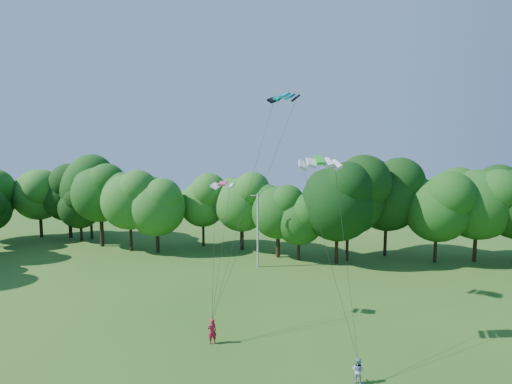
# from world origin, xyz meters

# --- Properties ---
(utility_pole) EXTENTS (1.75, 0.28, 8.78)m
(utility_pole) POSITION_xyz_m (-2.94, 29.54, 4.50)
(utility_pole) COLOR #A8AAA1
(utility_pole) RESTS_ON ground
(kite_flyer_left) EXTENTS (0.80, 0.77, 1.84)m
(kite_flyer_left) POSITION_xyz_m (-2.25, 10.49, 0.92)
(kite_flyer_left) COLOR #B31731
(kite_flyer_left) RESTS_ON ground
(kite_flyer_right) EXTENTS (0.92, 0.84, 1.54)m
(kite_flyer_right) POSITION_xyz_m (7.83, 7.72, 0.77)
(kite_flyer_right) COLOR #94A3CD
(kite_flyer_right) RESTS_ON ground
(kite_teal) EXTENTS (2.96, 2.06, 0.59)m
(kite_teal) POSITION_xyz_m (1.63, 19.12, 18.59)
(kite_teal) COLOR #047B84
(kite_teal) RESTS_ON ground
(kite_green) EXTENTS (3.07, 2.03, 0.61)m
(kite_green) POSITION_xyz_m (5.08, 11.91, 13.21)
(kite_green) COLOR green
(kite_green) RESTS_ON ground
(kite_pink) EXTENTS (1.85, 0.92, 0.35)m
(kite_pink) POSITION_xyz_m (-2.69, 14.82, 11.22)
(kite_pink) COLOR #CC3864
(kite_pink) RESTS_ON ground
(tree_back_west) EXTENTS (9.81, 9.81, 14.26)m
(tree_back_west) POSITION_xyz_m (-31.31, 38.56, 8.91)
(tree_back_west) COLOR black
(tree_back_west) RESTS_ON ground
(tree_back_center) EXTENTS (9.85, 9.85, 14.33)m
(tree_back_center) POSITION_xyz_m (6.16, 33.13, 8.95)
(tree_back_center) COLOR black
(tree_back_center) RESTS_ON ground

